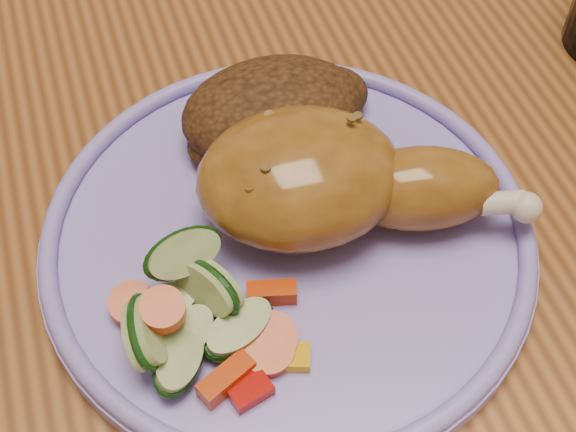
{
  "coord_description": "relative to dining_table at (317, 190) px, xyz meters",
  "views": [
    {
      "loc": [
        -0.13,
        -0.33,
        1.11
      ],
      "look_at": [
        -0.05,
        -0.09,
        0.78
      ],
      "focal_mm": 50.0,
      "sensor_mm": 36.0,
      "label": 1
    }
  ],
  "objects": [
    {
      "name": "plate_rim",
      "position": [
        -0.05,
        -0.09,
        0.1
      ],
      "size": [
        0.26,
        0.26,
        0.01
      ],
      "primitive_type": "torus",
      "color": "#8678D7",
      "rests_on": "plate"
    },
    {
      "name": "plate",
      "position": [
        -0.05,
        -0.09,
        0.09
      ],
      "size": [
        0.26,
        0.26,
        0.01
      ],
      "primitive_type": "cylinder",
      "color": "#8678D7",
      "rests_on": "dining_table"
    },
    {
      "name": "dining_table",
      "position": [
        0.0,
        0.0,
        0.0
      ],
      "size": [
        0.9,
        1.4,
        0.75
      ],
      "color": "brown",
      "rests_on": "ground"
    },
    {
      "name": "chicken_leg",
      "position": [
        -0.03,
        -0.09,
        0.12
      ],
      "size": [
        0.17,
        0.11,
        0.06
      ],
      "color": "#905B1E",
      "rests_on": "plate"
    },
    {
      "name": "rice_pilaf",
      "position": [
        -0.04,
        -0.02,
        0.11
      ],
      "size": [
        0.11,
        0.08,
        0.05
      ],
      "color": "#442711",
      "rests_on": "plate"
    },
    {
      "name": "vegetable_pile",
      "position": [
        -0.11,
        -0.14,
        0.11
      ],
      "size": [
        0.09,
        0.1,
        0.05
      ],
      "color": "#A50A05",
      "rests_on": "plate"
    }
  ]
}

